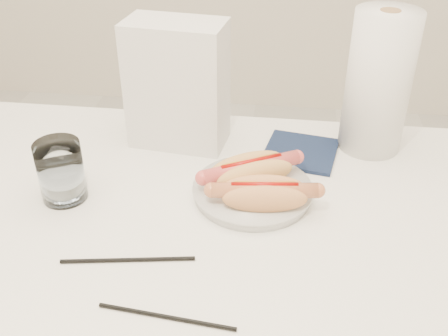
# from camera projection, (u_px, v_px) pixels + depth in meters

# --- Properties ---
(table) EXTENTS (1.20, 0.80, 0.75)m
(table) POSITION_uv_depth(u_px,v_px,m) (179.00, 245.00, 0.95)
(table) COLOR white
(table) RESTS_ON ground
(plate) EXTENTS (0.23, 0.23, 0.02)m
(plate) POSITION_uv_depth(u_px,v_px,m) (252.00, 192.00, 0.97)
(plate) COLOR silver
(plate) RESTS_ON table
(hotdog_left) EXTENTS (0.18, 0.14, 0.05)m
(hotdog_left) POSITION_uv_depth(u_px,v_px,m) (251.00, 171.00, 0.97)
(hotdog_left) COLOR #E5A95B
(hotdog_left) RESTS_ON plate
(hotdog_right) EXTENTS (0.18, 0.09, 0.05)m
(hotdog_right) POSITION_uv_depth(u_px,v_px,m) (264.00, 194.00, 0.91)
(hotdog_right) COLOR #E8995A
(hotdog_right) RESTS_ON plate
(water_glass) EXTENTS (0.08, 0.08, 0.11)m
(water_glass) POSITION_uv_depth(u_px,v_px,m) (61.00, 171.00, 0.94)
(water_glass) COLOR silver
(water_glass) RESTS_ON table
(chopstick_near) EXTENTS (0.21, 0.04, 0.01)m
(chopstick_near) POSITION_uv_depth(u_px,v_px,m) (128.00, 260.00, 0.83)
(chopstick_near) COLOR black
(chopstick_near) RESTS_ON table
(chopstick_far) EXTENTS (0.20, 0.02, 0.01)m
(chopstick_far) POSITION_uv_depth(u_px,v_px,m) (167.00, 317.00, 0.73)
(chopstick_far) COLOR black
(chopstick_far) RESTS_ON table
(napkin_box) EXTENTS (0.21, 0.13, 0.26)m
(napkin_box) POSITION_uv_depth(u_px,v_px,m) (177.00, 85.00, 1.08)
(napkin_box) COLOR silver
(napkin_box) RESTS_ON table
(navy_napkin) EXTENTS (0.17, 0.17, 0.01)m
(navy_napkin) POSITION_uv_depth(u_px,v_px,m) (300.00, 152.00, 1.10)
(navy_napkin) COLOR #131E3C
(navy_napkin) RESTS_ON table
(paper_towel_roll) EXTENTS (0.17, 0.17, 0.29)m
(paper_towel_roll) POSITION_uv_depth(u_px,v_px,m) (378.00, 83.00, 1.05)
(paper_towel_roll) COLOR white
(paper_towel_roll) RESTS_ON table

